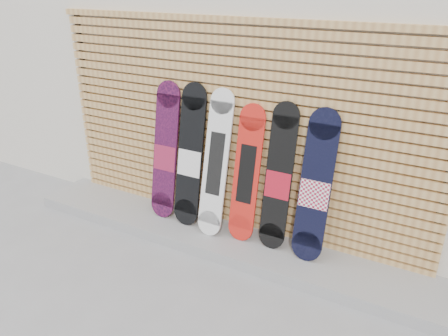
{
  "coord_description": "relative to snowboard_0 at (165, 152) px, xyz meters",
  "views": [
    {
      "loc": [
        1.81,
        -2.8,
        2.64
      ],
      "look_at": [
        -0.13,
        0.75,
        0.85
      ],
      "focal_mm": 35.0,
      "sensor_mm": 36.0,
      "label": 1
    }
  ],
  "objects": [
    {
      "name": "snowboard_2",
      "position": [
        0.66,
        -0.03,
        0.01
      ],
      "size": [
        0.27,
        0.38,
        1.51
      ],
      "color": "white",
      "rests_on": "concrete_step"
    },
    {
      "name": "snowboard_4",
      "position": [
        1.33,
        0.01,
        -0.03
      ],
      "size": [
        0.27,
        0.29,
        1.46
      ],
      "color": "black",
      "rests_on": "concrete_step"
    },
    {
      "name": "concrete_step",
      "position": [
        0.74,
        -0.11,
        -0.8
      ],
      "size": [
        4.6,
        0.7,
        0.12
      ],
      "primitive_type": "cube",
      "color": "gray",
      "rests_on": "ground"
    },
    {
      "name": "ground",
      "position": [
        0.89,
        -0.79,
        -0.86
      ],
      "size": [
        80.0,
        80.0,
        0.0
      ],
      "primitive_type": "plane",
      "color": "gray",
      "rests_on": "ground"
    },
    {
      "name": "snowboard_0",
      "position": [
        0.0,
        0.0,
        0.0
      ],
      "size": [
        0.29,
        0.3,
        1.51
      ],
      "color": "black",
      "rests_on": "concrete_step"
    },
    {
      "name": "snowboard_5",
      "position": [
        1.7,
        -0.01,
        -0.03
      ],
      "size": [
        0.3,
        0.32,
        1.45
      ],
      "color": "black",
      "rests_on": "concrete_step"
    },
    {
      "name": "building",
      "position": [
        1.39,
        2.71,
        0.94
      ],
      "size": [
        12.0,
        5.0,
        3.6
      ],
      "primitive_type": "cube",
      "color": "beige",
      "rests_on": "ground"
    },
    {
      "name": "snowboard_1",
      "position": [
        0.33,
        -0.01,
        0.01
      ],
      "size": [
        0.29,
        0.32,
        1.53
      ],
      "color": "black",
      "rests_on": "concrete_step"
    },
    {
      "name": "slat_wall",
      "position": [
        0.74,
        0.18,
        0.34
      ],
      "size": [
        4.26,
        0.08,
        2.29
      ],
      "color": "tan",
      "rests_on": "ground"
    },
    {
      "name": "snowboard_3",
      "position": [
        0.99,
        0.0,
        -0.05
      ],
      "size": [
        0.27,
        0.3,
        1.4
      ],
      "color": "red",
      "rests_on": "concrete_step"
    }
  ]
}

